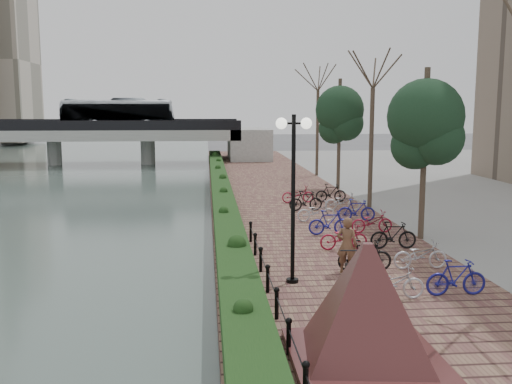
{
  "coord_description": "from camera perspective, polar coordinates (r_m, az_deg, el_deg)",
  "views": [
    {
      "loc": [
        -0.22,
        -11.94,
        5.48
      ],
      "look_at": [
        1.83,
        11.69,
        2.0
      ],
      "focal_mm": 40.0,
      "sensor_mm": 36.0,
      "label": 1
    }
  ],
  "objects": [
    {
      "name": "hedge",
      "position": [
        32.29,
        -3.46,
        -0.0
      ],
      "size": [
        1.1,
        56.0,
        0.6
      ],
      "primitive_type": "cube",
      "color": "#193914",
      "rests_on": "promenade"
    },
    {
      "name": "lamppost",
      "position": [
        16.05,
        3.77,
        2.97
      ],
      "size": [
        1.02,
        0.32,
        4.82
      ],
      "color": "black",
      "rests_on": "promenade"
    },
    {
      "name": "motorcycle",
      "position": [
        15.41,
        9.85,
        -8.39
      ],
      "size": [
        0.75,
        1.88,
        1.15
      ],
      "primitive_type": null,
      "rotation": [
        0.0,
        0.0,
        -0.1
      ],
      "color": "black",
      "rests_on": "promenade"
    },
    {
      "name": "street_trees",
      "position": [
        26.02,
        13.5,
        4.16
      ],
      "size": [
        3.2,
        37.12,
        6.8
      ],
      "color": "#392E21",
      "rests_on": "promenade"
    },
    {
      "name": "bicycle_parking",
      "position": [
        23.12,
        9.44,
        -3.01
      ],
      "size": [
        2.4,
        17.32,
        1.0
      ],
      "color": "silver",
      "rests_on": "promenade"
    },
    {
      "name": "promenade",
      "position": [
        30.19,
        3.14,
        -1.64
      ],
      "size": [
        8.0,
        75.0,
        0.5
      ],
      "primitive_type": "cube",
      "color": "brown",
      "rests_on": "ground"
    },
    {
      "name": "granite_monument",
      "position": [
        11.54,
        10.96,
        -10.82
      ],
      "size": [
        4.6,
        4.6,
        2.41
      ],
      "color": "#4E2123",
      "rests_on": "promenade"
    },
    {
      "name": "bridge",
      "position": [
        58.55,
        -18.38,
        5.86
      ],
      "size": [
        36.0,
        10.77,
        6.5
      ],
      "color": "gray",
      "rests_on": "ground"
    },
    {
      "name": "ground",
      "position": [
        13.14,
        -3.71,
        -16.33
      ],
      "size": [
        220.0,
        220.0,
        0.0
      ],
      "primitive_type": "plane",
      "color": "#59595B",
      "rests_on": "ground"
    },
    {
      "name": "chain_fence",
      "position": [
        14.78,
        1.6,
        -9.92
      ],
      "size": [
        0.1,
        14.1,
        0.7
      ],
      "color": "black",
      "rests_on": "promenade"
    },
    {
      "name": "pedestrian",
      "position": [
        17.61,
        9.07,
        -5.27
      ],
      "size": [
        0.75,
        0.63,
        1.73
      ],
      "primitive_type": "imported",
      "rotation": [
        0.0,
        0.0,
        2.73
      ],
      "color": "brown",
      "rests_on": "promenade"
    }
  ]
}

